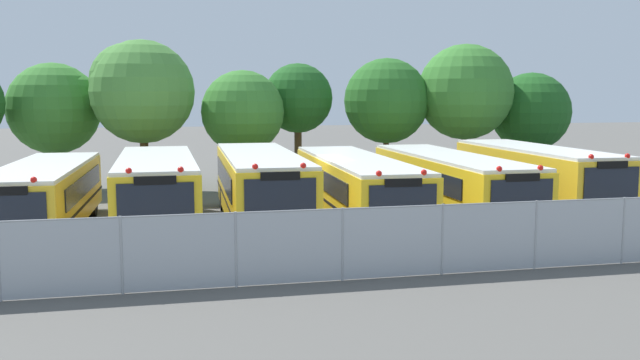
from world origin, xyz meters
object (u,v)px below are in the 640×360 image
Objects in this scene: school_bus_1 at (157,190)px; tree_3 at (244,110)px; school_bus_4 at (449,183)px; tree_1 at (58,107)px; school_bus_5 at (535,177)px; tree_7 at (533,111)px; school_bus_3 at (355,186)px; traffic_cone at (470,253)px; tree_2 at (138,89)px; school_bus_0 at (45,195)px; tree_5 at (388,98)px; school_bus_2 at (260,186)px; tree_6 at (464,93)px; tree_4 at (299,99)px.

tree_3 is (4.15, 10.14, 2.51)m from school_bus_1.
school_bus_4 is 1.81× the size of tree_1.
school_bus_1 is at bearing -67.31° from tree_1.
tree_7 reaches higher than school_bus_5.
traffic_cone is (1.57, -6.51, -1.10)m from school_bus_3.
school_bus_0 is at bearing -106.70° from tree_2.
tree_5 is at bearing -139.29° from school_bus_1.
school_bus_2 reaches higher than school_bus_1.
tree_7 is (4.16, 0.17, -0.94)m from tree_6.
school_bus_5 is (7.45, 0.25, 0.12)m from school_bus_3.
school_bus_1 is 10.46m from tree_2.
tree_5 is (16.48, -1.16, 0.42)m from tree_1.
tree_3 is (5.04, 0.35, -1.04)m from tree_2.
tree_2 is at bearing -48.82° from school_bus_3.
school_bus_1 is at bearing 2.50° from school_bus_3.
tree_7 is at bearing -3.13° from tree_5.
tree_1 is at bearing -67.91° from school_bus_1.
school_bus_3 is 23.74× the size of traffic_cone.
school_bus_5 is at bearing -179.14° from school_bus_1.
school_bus_3 is at bearing -179.60° from school_bus_1.
tree_3 is 0.90× the size of tree_5.
tree_4 reaches higher than tree_1.
tree_4 is 0.86× the size of tree_6.
tree_6 is (16.61, -0.13, -0.19)m from tree_2.
tree_7 is (12.70, -1.50, -0.67)m from tree_4.
tree_2 is (-8.02, 9.67, 3.64)m from school_bus_3.
tree_4 is at bearing -0.48° from tree_1.
school_bus_1 is 0.87× the size of school_bus_3.
school_bus_3 is at bearing 2.67° from school_bus_4.
tree_2 is 1.15× the size of tree_4.
school_bus_0 is 1.71× the size of tree_3.
school_bus_1 is 13.77m from tree_4.
school_bus_1 is 1.70× the size of tree_7.
tree_6 is 18.10m from traffic_cone.
traffic_cone is at bearing 72.05° from school_bus_4.
school_bus_1 reaches higher than traffic_cone.
tree_6 is at bearing -2.38° from tree_3.
school_bus_4 is 3.67m from school_bus_5.
tree_1 is 1.06× the size of tree_7.
school_bus_3 is at bearing -142.68° from tree_7.
tree_4 is 0.96× the size of tree_5.
tree_5 is 8.22m from tree_7.
school_bus_1 is at bearing -122.32° from tree_4.
traffic_cone is (8.70, -6.39, -1.19)m from school_bus_1.
tree_5 is (4.56, 10.16, 3.18)m from school_bus_3.
school_bus_3 is at bearing -50.33° from tree_2.
tree_1 is at bearing 175.99° from tree_5.
tree_7 is (24.66, -1.60, -0.26)m from tree_1.
school_bus_0 is at bearing -0.19° from school_bus_4.
school_bus_3 is 11.58m from tree_5.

